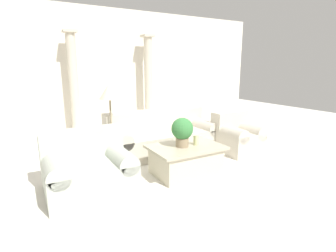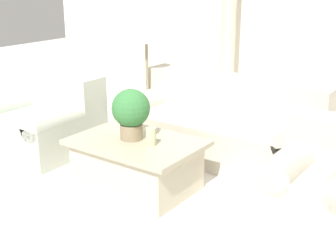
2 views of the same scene
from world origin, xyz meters
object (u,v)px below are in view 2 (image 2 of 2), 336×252
at_px(coffee_table, 137,164).
at_px(potted_plant, 131,111).
at_px(loveseat, 44,119).
at_px(floor_lamp, 146,35).
at_px(armchair, 324,178).
at_px(sofa_long, 222,125).

distance_m(coffee_table, potted_plant, 0.49).
xyz_separation_m(loveseat, floor_lamp, (0.67, 1.00, 0.86)).
bearing_deg(floor_lamp, potted_plant, -57.66).
bearing_deg(armchair, coffee_table, -163.11).
xyz_separation_m(potted_plant, floor_lamp, (-0.75, 1.19, 0.47)).
bearing_deg(sofa_long, potted_plant, -102.26).
relative_size(loveseat, floor_lamp, 0.80).
relative_size(sofa_long, armchair, 2.60).
distance_m(loveseat, potted_plant, 1.49).
height_order(loveseat, coffee_table, loveseat).
xyz_separation_m(coffee_table, armchair, (1.53, 0.46, 0.10)).
distance_m(potted_plant, floor_lamp, 1.49).
relative_size(sofa_long, potted_plant, 4.71).
distance_m(loveseat, armchair, 3.02).
distance_m(sofa_long, potted_plant, 1.28).
distance_m(coffee_table, armchair, 1.60).
bearing_deg(potted_plant, coffee_table, -8.86).
height_order(potted_plant, floor_lamp, floor_lamp).
relative_size(floor_lamp, armchair, 1.70).
bearing_deg(potted_plant, armchair, 15.90).
relative_size(loveseat, coffee_table, 1.00).
bearing_deg(floor_lamp, sofa_long, -0.13).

